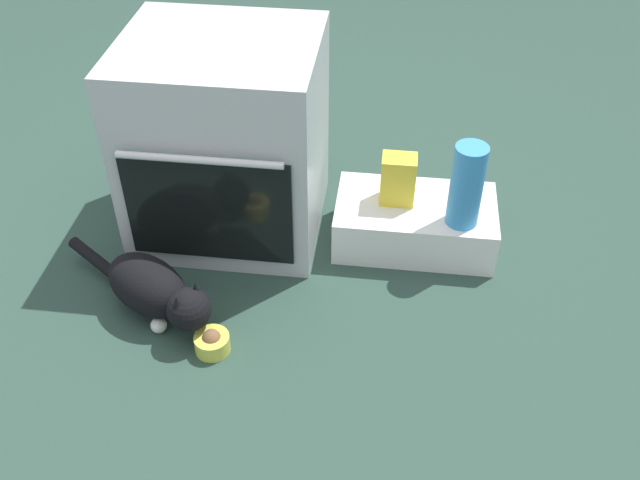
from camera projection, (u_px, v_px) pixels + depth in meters
ground at (189, 308)px, 2.39m from camera, size 8.00×8.00×0.00m
oven at (226, 140)px, 2.52m from camera, size 0.65×0.63×0.72m
pantry_cabinet at (415, 223)px, 2.60m from camera, size 0.57×0.33×0.17m
food_bowl at (212, 342)px, 2.23m from camera, size 0.11×0.11×0.08m
cat at (154, 289)px, 2.31m from camera, size 0.59×0.40×0.21m
water_bottle at (466, 186)px, 2.38m from camera, size 0.11×0.11×0.30m
snack_bag at (398, 179)px, 2.51m from camera, size 0.12×0.09×0.18m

